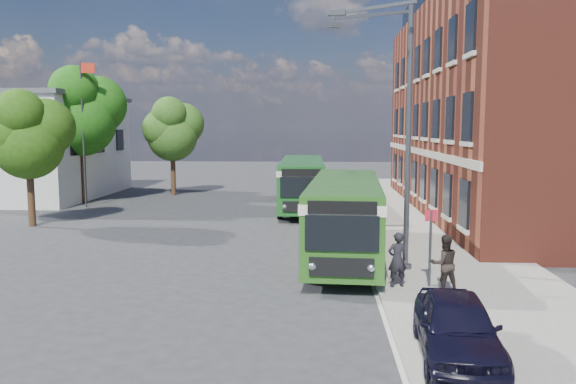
# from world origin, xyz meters

# --- Properties ---
(ground) EXTENTS (120.00, 120.00, 0.00)m
(ground) POSITION_xyz_m (0.00, 0.00, 0.00)
(ground) COLOR #2C2C2F
(ground) RESTS_ON ground
(pavement) EXTENTS (6.00, 48.00, 0.15)m
(pavement) POSITION_xyz_m (7.00, 8.00, 0.07)
(pavement) COLOR gray
(pavement) RESTS_ON ground
(kerb_line) EXTENTS (0.12, 48.00, 0.01)m
(kerb_line) POSITION_xyz_m (3.95, 8.00, 0.01)
(kerb_line) COLOR beige
(kerb_line) RESTS_ON ground
(brick_office) EXTENTS (12.10, 26.00, 14.20)m
(brick_office) POSITION_xyz_m (14.00, 12.00, 6.97)
(brick_office) COLOR maroon
(brick_office) RESTS_ON ground
(white_building) EXTENTS (9.40, 13.40, 7.30)m
(white_building) POSITION_xyz_m (-18.00, 18.00, 3.66)
(white_building) COLOR beige
(white_building) RESTS_ON ground
(flagpole) EXTENTS (0.95, 0.10, 9.00)m
(flagpole) POSITION_xyz_m (-12.45, 13.00, 4.94)
(flagpole) COLOR #3C3E41
(flagpole) RESTS_ON ground
(street_lamp) EXTENTS (2.96, 2.38, 9.00)m
(street_lamp) POSITION_xyz_m (4.84, -2.00, 4.79)
(street_lamp) COLOR #3C3E41
(street_lamp) RESTS_ON ground
(bus_stop_sign) EXTENTS (0.35, 0.08, 2.52)m
(bus_stop_sign) POSITION_xyz_m (5.60, -4.20, 1.51)
(bus_stop_sign) COLOR #3C3E41
(bus_stop_sign) RESTS_ON ground
(bus_front) EXTENTS (3.20, 10.76, 3.02)m
(bus_front) POSITION_xyz_m (3.20, 0.09, 1.83)
(bus_front) COLOR #285B1A
(bus_front) RESTS_ON ground
(bus_rear) EXTENTS (2.88, 11.87, 3.02)m
(bus_rear) POSITION_xyz_m (1.12, 13.12, 1.83)
(bus_rear) COLOR #18541C
(bus_rear) RESTS_ON ground
(parked_car) EXTENTS (1.91, 4.11, 1.36)m
(parked_car) POSITION_xyz_m (5.14, -9.62, 0.83)
(parked_car) COLOR black
(parked_car) RESTS_ON pavement
(pedestrian_a) EXTENTS (0.71, 0.57, 1.69)m
(pedestrian_a) POSITION_xyz_m (4.60, -4.29, 1.00)
(pedestrian_a) COLOR black
(pedestrian_a) RESTS_ON pavement
(pedestrian_b) EXTENTS (0.93, 0.77, 1.72)m
(pedestrian_b) POSITION_xyz_m (5.91, -4.79, 1.01)
(pedestrian_b) COLOR black
(pedestrian_b) RESTS_ON pavement
(tree_left) EXTENTS (4.06, 3.86, 6.86)m
(tree_left) POSITION_xyz_m (-12.30, 6.08, 4.65)
(tree_left) COLOR #372514
(tree_left) RESTS_ON ground
(tree_mid) EXTENTS (5.27, 5.01, 8.90)m
(tree_mid) POSITION_xyz_m (-13.34, 14.85, 6.04)
(tree_mid) COLOR #372514
(tree_mid) RESTS_ON ground
(tree_right) EXTENTS (4.26, 4.05, 7.19)m
(tree_right) POSITION_xyz_m (-8.56, 19.46, 4.88)
(tree_right) COLOR #372514
(tree_right) RESTS_ON ground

